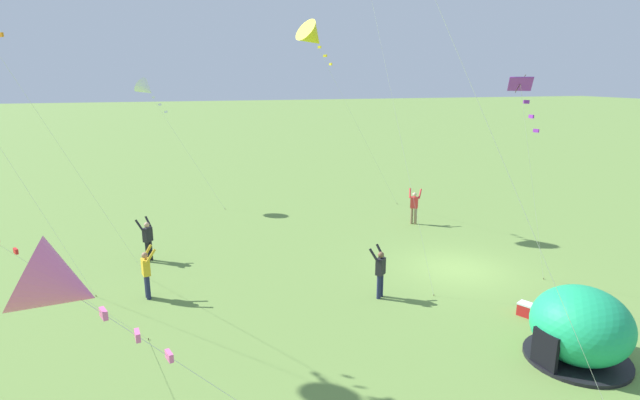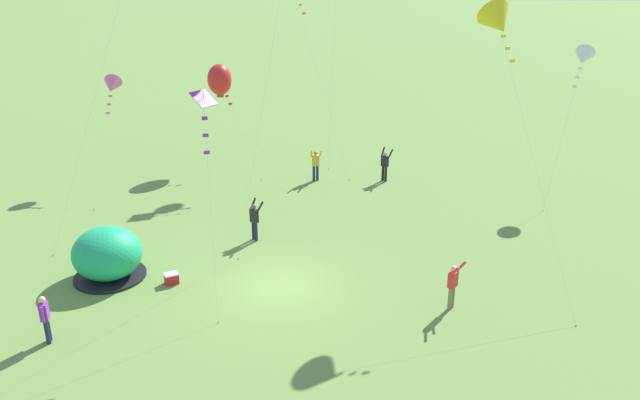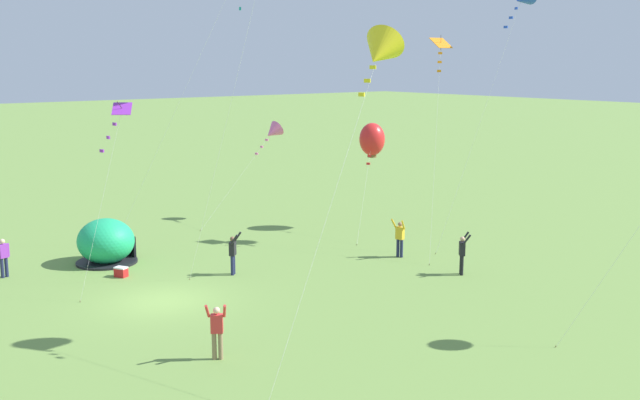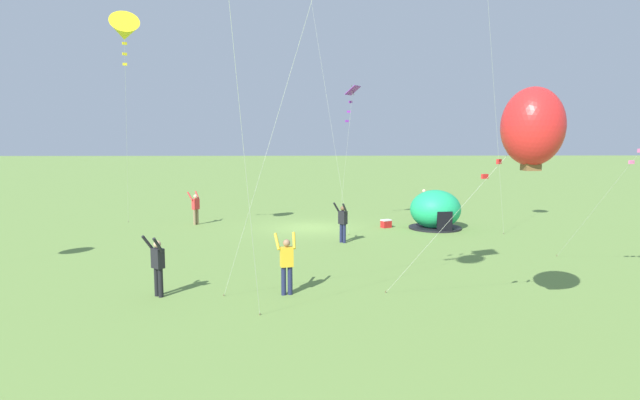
{
  "view_description": "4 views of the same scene",
  "coord_description": "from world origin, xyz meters",
  "px_view_note": "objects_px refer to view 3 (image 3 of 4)",
  "views": [
    {
      "loc": [
        -16.65,
        10.91,
        7.66
      ],
      "look_at": [
        2.13,
        5.25,
        2.79
      ],
      "focal_mm": 28.0,
      "sensor_mm": 36.0,
      "label": 1
    },
    {
      "loc": [
        2.51,
        -21.01,
        12.11
      ],
      "look_at": [
        1.41,
        3.46,
        2.26
      ],
      "focal_mm": 35.0,
      "sensor_mm": 36.0,
      "label": 2
    },
    {
      "loc": [
        26.0,
        -12.35,
        9.26
      ],
      "look_at": [
        3.31,
        5.23,
        3.94
      ],
      "focal_mm": 42.0,
      "sensor_mm": 36.0,
      "label": 3
    },
    {
      "loc": [
        0.24,
        26.88,
        4.63
      ],
      "look_at": [
        -0.44,
        5.34,
        2.14
      ],
      "focal_mm": 28.0,
      "sensor_mm": 36.0,
      "label": 4
    }
  ],
  "objects_px": {
    "person_near_tent": "(462,253)",
    "person_arms_raised": "(400,237)",
    "kite_yellow": "(379,52)",
    "kite_pink": "(272,132)",
    "person_flying_kite": "(217,329)",
    "person_center_field": "(233,253)",
    "kite_red": "(372,139)",
    "cooler_box": "(121,272)",
    "kite_purple": "(118,118)",
    "person_with_toddler": "(3,256)",
    "kite_orange": "(441,49)",
    "popup_tent": "(106,242)"
  },
  "relations": [
    {
      "from": "kite_red",
      "to": "kite_yellow",
      "type": "bearing_deg",
      "value": -41.15
    },
    {
      "from": "cooler_box",
      "to": "kite_orange",
      "type": "bearing_deg",
      "value": 77.15
    },
    {
      "from": "cooler_box",
      "to": "kite_purple",
      "type": "relative_size",
      "value": 0.08
    },
    {
      "from": "person_arms_raised",
      "to": "kite_red",
      "type": "height_order",
      "value": "kite_red"
    },
    {
      "from": "person_near_tent",
      "to": "kite_red",
      "type": "bearing_deg",
      "value": 161.32
    },
    {
      "from": "person_with_toddler",
      "to": "person_center_field",
      "type": "distance_m",
      "value": 9.93
    },
    {
      "from": "person_near_tent",
      "to": "person_with_toddler",
      "type": "bearing_deg",
      "value": -126.52
    },
    {
      "from": "popup_tent",
      "to": "kite_red",
      "type": "bearing_deg",
      "value": 83.24
    },
    {
      "from": "popup_tent",
      "to": "person_flying_kite",
      "type": "distance_m",
      "value": 13.32
    },
    {
      "from": "popup_tent",
      "to": "kite_yellow",
      "type": "height_order",
      "value": "kite_yellow"
    },
    {
      "from": "person_center_field",
      "to": "person_near_tent",
      "type": "relative_size",
      "value": 1.0
    },
    {
      "from": "person_near_tent",
      "to": "person_center_field",
      "type": "bearing_deg",
      "value": -127.78
    },
    {
      "from": "person_near_tent",
      "to": "person_arms_raised",
      "type": "bearing_deg",
      "value": -178.8
    },
    {
      "from": "popup_tent",
      "to": "person_arms_raised",
      "type": "bearing_deg",
      "value": 56.61
    },
    {
      "from": "cooler_box",
      "to": "kite_purple",
      "type": "xyz_separation_m",
      "value": [
        1.89,
        -0.58,
        6.82
      ]
    },
    {
      "from": "cooler_box",
      "to": "kite_yellow",
      "type": "height_order",
      "value": "kite_yellow"
    },
    {
      "from": "person_center_field",
      "to": "kite_purple",
      "type": "distance_m",
      "value": 7.67
    },
    {
      "from": "kite_red",
      "to": "kite_orange",
      "type": "bearing_deg",
      "value": 7.21
    },
    {
      "from": "person_flying_kite",
      "to": "person_with_toddler",
      "type": "distance_m",
      "value": 13.92
    },
    {
      "from": "person_near_tent",
      "to": "kite_orange",
      "type": "xyz_separation_m",
      "value": [
        -5.26,
        3.84,
        8.86
      ]
    },
    {
      "from": "person_with_toddler",
      "to": "kite_pink",
      "type": "xyz_separation_m",
      "value": [
        -3.11,
        16.27,
        4.22
      ]
    },
    {
      "from": "person_flying_kite",
      "to": "person_arms_raised",
      "type": "relative_size",
      "value": 1.0
    },
    {
      "from": "kite_orange",
      "to": "kite_red",
      "type": "distance_m",
      "value": 6.62
    },
    {
      "from": "person_with_toddler",
      "to": "kite_pink",
      "type": "relative_size",
      "value": 0.29
    },
    {
      "from": "popup_tent",
      "to": "person_arms_raised",
      "type": "distance_m",
      "value": 13.82
    },
    {
      "from": "popup_tent",
      "to": "kite_pink",
      "type": "relative_size",
      "value": 0.48
    },
    {
      "from": "person_flying_kite",
      "to": "kite_orange",
      "type": "distance_m",
      "value": 20.57
    },
    {
      "from": "person_arms_raised",
      "to": "kite_pink",
      "type": "bearing_deg",
      "value": 178.58
    },
    {
      "from": "kite_yellow",
      "to": "person_flying_kite",
      "type": "bearing_deg",
      "value": -109.7
    },
    {
      "from": "kite_yellow",
      "to": "person_with_toddler",
      "type": "bearing_deg",
      "value": -153.3
    },
    {
      "from": "popup_tent",
      "to": "kite_pink",
      "type": "xyz_separation_m",
      "value": [
        -3.55,
        11.82,
        4.19
      ]
    },
    {
      "from": "person_arms_raised",
      "to": "kite_purple",
      "type": "xyz_separation_m",
      "value": [
        -3.12,
        -12.53,
        6.04
      ]
    },
    {
      "from": "kite_red",
      "to": "cooler_box",
      "type": "bearing_deg",
      "value": -86.92
    },
    {
      "from": "person_flying_kite",
      "to": "kite_yellow",
      "type": "bearing_deg",
      "value": 70.3
    },
    {
      "from": "kite_yellow",
      "to": "kite_pink",
      "type": "distance_m",
      "value": 20.88
    },
    {
      "from": "person_arms_raised",
      "to": "kite_pink",
      "type": "relative_size",
      "value": 0.32
    },
    {
      "from": "kite_orange",
      "to": "person_center_field",
      "type": "bearing_deg",
      "value": -94.46
    },
    {
      "from": "person_with_toddler",
      "to": "person_arms_raised",
      "type": "bearing_deg",
      "value": 63.31
    },
    {
      "from": "cooler_box",
      "to": "person_flying_kite",
      "type": "xyz_separation_m",
      "value": [
        10.62,
        -1.32,
        0.78
      ]
    },
    {
      "from": "person_near_tent",
      "to": "kite_yellow",
      "type": "xyz_separation_m",
      "value": [
        3.55,
        -8.3,
        8.56
      ]
    },
    {
      "from": "cooler_box",
      "to": "person_with_toddler",
      "type": "xyz_separation_m",
      "value": [
        -3.03,
        -4.05,
        0.74
      ]
    },
    {
      "from": "person_near_tent",
      "to": "person_arms_raised",
      "type": "distance_m",
      "value": 3.86
    },
    {
      "from": "person_near_tent",
      "to": "kite_orange",
      "type": "height_order",
      "value": "kite_orange"
    },
    {
      "from": "person_arms_raised",
      "to": "kite_yellow",
      "type": "bearing_deg",
      "value": -47.96
    },
    {
      "from": "person_center_field",
      "to": "person_near_tent",
      "type": "bearing_deg",
      "value": 52.22
    },
    {
      "from": "kite_pink",
      "to": "person_near_tent",
      "type": "bearing_deg",
      "value": -0.74
    },
    {
      "from": "person_near_tent",
      "to": "kite_pink",
      "type": "relative_size",
      "value": 0.32
    },
    {
      "from": "person_with_toddler",
      "to": "kite_yellow",
      "type": "xyz_separation_m",
      "value": [
        15.46,
        7.77,
        8.59
      ]
    },
    {
      "from": "kite_red",
      "to": "popup_tent",
      "type": "bearing_deg",
      "value": -96.76
    },
    {
      "from": "person_with_toddler",
      "to": "kite_orange",
      "type": "distance_m",
      "value": 22.81
    }
  ]
}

